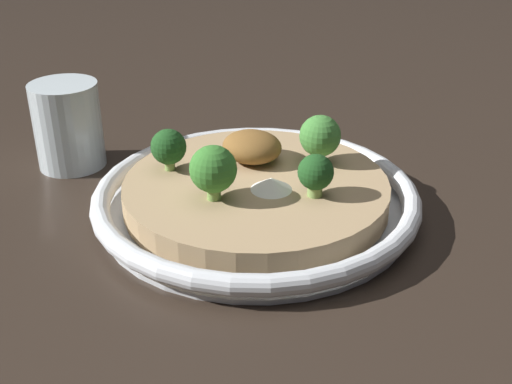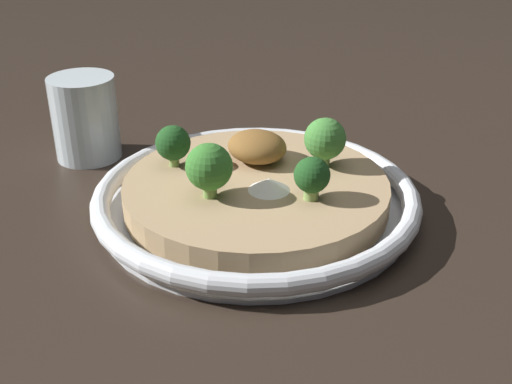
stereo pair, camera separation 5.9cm
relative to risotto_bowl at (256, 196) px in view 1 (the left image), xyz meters
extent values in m
plane|color=#2D231C|center=(0.00, 0.00, -0.02)|extent=(6.00, 6.00, 0.00)
cylinder|color=silver|center=(0.00, 0.00, -0.01)|extent=(0.28, 0.28, 0.01)
torus|color=silver|center=(0.00, 0.00, 0.00)|extent=(0.30, 0.30, 0.02)
cylinder|color=tan|center=(0.00, 0.00, 0.00)|extent=(0.24, 0.24, 0.02)
cone|color=white|center=(0.02, -0.01, 0.02)|extent=(0.04, 0.04, 0.01)
ellipsoid|color=brown|center=(-0.02, 0.04, 0.03)|extent=(0.06, 0.05, 0.03)
cylinder|color=#759E4C|center=(-0.01, -0.05, 0.03)|extent=(0.02, 0.02, 0.02)
sphere|color=#387A2D|center=(-0.01, -0.05, 0.04)|extent=(0.04, 0.04, 0.04)
cylinder|color=#84A856|center=(0.06, 0.00, 0.02)|extent=(0.01, 0.01, 0.02)
sphere|color=#1E4C1E|center=(0.06, 0.00, 0.04)|extent=(0.03, 0.03, 0.03)
cylinder|color=#668E47|center=(0.03, 0.06, 0.03)|extent=(0.02, 0.02, 0.02)
sphere|color=#428438|center=(0.03, 0.06, 0.04)|extent=(0.04, 0.04, 0.04)
cylinder|color=#84A856|center=(-0.08, -0.02, 0.02)|extent=(0.01, 0.01, 0.02)
sphere|color=#1E4C1E|center=(-0.08, -0.02, 0.04)|extent=(0.03, 0.03, 0.03)
cylinder|color=silver|center=(-0.22, -0.01, 0.03)|extent=(0.07, 0.07, 0.09)
camera|label=1|loc=(0.26, -0.45, 0.28)|focal=45.00mm
camera|label=2|loc=(0.31, -0.42, 0.28)|focal=45.00mm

